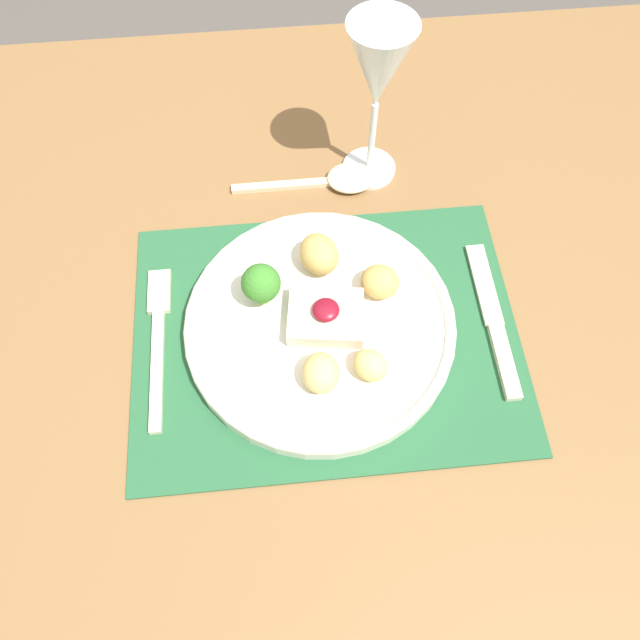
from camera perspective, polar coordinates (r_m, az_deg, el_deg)
name	(u,v)px	position (r m, az deg, el deg)	size (l,w,h in m)	color
ground_plane	(323,493)	(1.35, 0.29, -15.57)	(8.00, 8.00, 0.00)	#4C4742
dining_table	(326,368)	(0.74, 0.51, -4.40)	(1.40, 1.00, 0.73)	brown
placemat	(326,335)	(0.66, 0.57, -1.34)	(0.40, 0.31, 0.00)	#235633
dinner_plate	(320,321)	(0.65, 0.02, -0.09)	(0.28, 0.28, 0.07)	silver
fork	(158,334)	(0.67, -14.57, -1.29)	(0.02, 0.19, 0.01)	beige
knife	(496,328)	(0.68, 15.77, -0.74)	(0.02, 0.19, 0.01)	beige
spoon	(340,179)	(0.77, 1.82, 12.76)	(0.17, 0.05, 0.02)	beige
wine_glass_near	(378,73)	(0.69, 5.36, 21.56)	(0.07, 0.07, 0.20)	white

